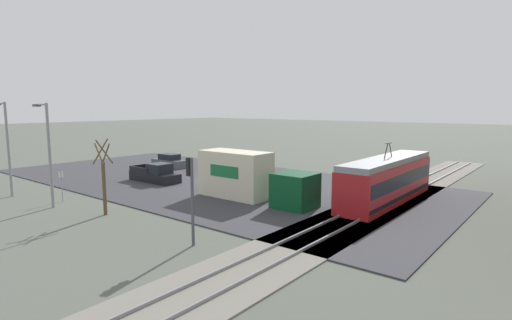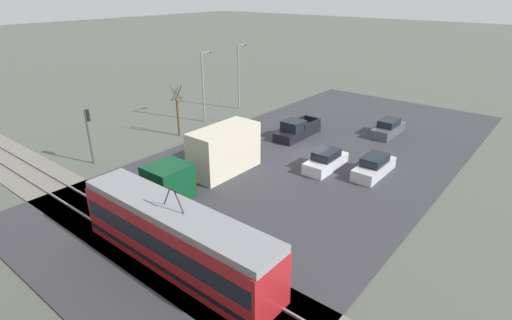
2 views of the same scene
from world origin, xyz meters
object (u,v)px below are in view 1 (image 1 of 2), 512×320
(box_truck, at_px, (249,178))
(sedan_car_1, at_px, (234,172))
(light_rail_tram, at_px, (387,180))
(street_lamp_near_crossing, at_px, (7,142))
(sedan_car_0, at_px, (246,167))
(sedan_car_2, at_px, (169,162))
(no_parking_sign, at_px, (62,183))
(street_lamp_mid_block, at_px, (48,147))
(street_tree, at_px, (104,181))
(traffic_light_pole, at_px, (191,188))
(pickup_truck, at_px, (155,174))

(box_truck, xyz_separation_m, sedan_car_1, (-5.97, -6.86, -1.03))
(light_rail_tram, height_order, street_lamp_near_crossing, street_lamp_near_crossing)
(sedan_car_0, distance_m, sedan_car_1, 3.75)
(sedan_car_1, bearing_deg, sedan_car_2, -93.81)
(sedan_car_1, distance_m, no_parking_sign, 15.81)
(light_rail_tram, xyz_separation_m, street_lamp_mid_block, (16.62, -18.30, 2.65))
(light_rail_tram, height_order, street_lamp_mid_block, street_lamp_mid_block)
(sedan_car_1, height_order, sedan_car_2, sedan_car_2)
(street_lamp_near_crossing, bearing_deg, no_parking_sign, 108.77)
(sedan_car_2, distance_m, street_tree, 20.77)
(traffic_light_pole, xyz_separation_m, street_lamp_near_crossing, (1.35, -20.14, 1.37))
(street_lamp_near_crossing, height_order, street_lamp_mid_block, street_lamp_near_crossing)
(traffic_light_pole, xyz_separation_m, street_tree, (-0.38, -8.99, -0.71))
(sedan_car_0, bearing_deg, sedan_car_1, -157.53)
(pickup_truck, xyz_separation_m, street_tree, (9.33, 6.92, 1.56))
(pickup_truck, xyz_separation_m, sedan_car_1, (-5.97, 4.79, -0.03))
(traffic_light_pole, height_order, street_tree, street_tree)
(light_rail_tram, height_order, sedan_car_0, light_rail_tram)
(box_truck, bearing_deg, street_tree, -26.84)
(pickup_truck, xyz_separation_m, street_lamp_near_crossing, (11.07, -4.23, 3.65))
(box_truck, distance_m, sedan_car_1, 9.15)
(no_parking_sign, bearing_deg, light_rail_tram, 128.33)
(street_lamp_mid_block, distance_m, no_parking_sign, 3.39)
(street_lamp_near_crossing, bearing_deg, street_tree, 98.86)
(street_tree, height_order, no_parking_sign, street_tree)
(box_truck, height_order, sedan_car_2, box_truck)
(sedan_car_2, xyz_separation_m, no_parking_sign, (16.04, 7.06, 0.67))
(traffic_light_pole, relative_size, no_parking_sign, 2.01)
(traffic_light_pole, bearing_deg, street_lamp_near_crossing, -86.15)
(sedan_car_2, relative_size, no_parking_sign, 2.02)
(pickup_truck, bearing_deg, street_lamp_near_crossing, -20.89)
(pickup_truck, distance_m, sedan_car_2, 9.11)
(sedan_car_2, bearing_deg, sedan_car_1, 86.19)
(street_tree, distance_m, street_lamp_near_crossing, 11.47)
(sedan_car_0, xyz_separation_m, street_lamp_near_crossing, (20.51, -7.58, 3.68))
(box_truck, distance_m, no_parking_sign, 14.25)
(sedan_car_1, distance_m, traffic_light_pole, 19.37)
(sedan_car_0, bearing_deg, light_rail_tram, -101.53)
(box_truck, xyz_separation_m, sedan_car_0, (-9.44, -8.29, -1.03))
(sedan_car_0, relative_size, sedan_car_1, 1.07)
(traffic_light_pole, relative_size, street_lamp_near_crossing, 0.61)
(box_truck, distance_m, sedan_car_2, 19.07)
(sedan_car_2, bearing_deg, box_truck, 69.39)
(light_rail_tram, xyz_separation_m, street_tree, (15.32, -13.35, 0.63))
(pickup_truck, height_order, traffic_light_pole, traffic_light_pole)
(sedan_car_0, xyz_separation_m, sedan_car_2, (2.74, -9.53, 0.01))
(sedan_car_0, height_order, traffic_light_pole, traffic_light_pole)
(light_rail_tram, xyz_separation_m, street_lamp_near_crossing, (17.06, -24.49, 2.71))
(sedan_car_1, height_order, street_tree, street_tree)
(street_tree, bearing_deg, pickup_truck, -143.44)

